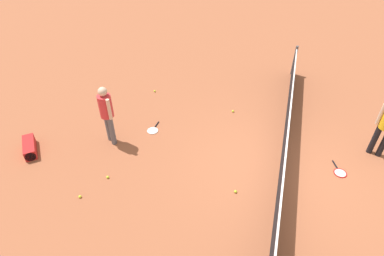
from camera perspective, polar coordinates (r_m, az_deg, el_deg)
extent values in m
plane|color=#9E5638|center=(8.25, 15.33, -7.29)|extent=(40.00, 40.00, 0.00)
cylinder|color=#4C4C51|center=(12.08, 17.69, 11.36)|extent=(0.09, 0.09, 1.07)
cube|color=black|center=(7.94, 15.88, -5.00)|extent=(10.00, 0.02, 0.91)
cube|color=white|center=(7.62, 16.51, -2.37)|extent=(10.00, 0.04, 0.06)
cylinder|color=#595960|center=(8.84, -14.62, 0.20)|extent=(0.20, 0.20, 0.85)
cylinder|color=#595960|center=(8.67, -13.99, -0.52)|extent=(0.20, 0.20, 0.85)
cylinder|color=red|center=(8.33, -15.10, 3.78)|extent=(0.47, 0.47, 0.62)
cylinder|color=beige|center=(8.49, -15.74, 4.54)|extent=(0.13, 0.13, 0.58)
cylinder|color=beige|center=(8.15, -14.47, 3.22)|extent=(0.13, 0.13, 0.58)
sphere|color=beige|center=(8.10, -15.59, 6.23)|extent=(0.32, 0.32, 0.23)
cylinder|color=black|center=(9.40, 30.88, -2.24)|extent=(0.17, 0.17, 0.85)
cylinder|color=black|center=(9.38, 29.62, -1.78)|extent=(0.17, 0.17, 0.85)
cylinder|color=beige|center=(8.97, 30.49, 2.12)|extent=(0.11, 0.11, 0.58)
torus|color=white|center=(9.15, -6.99, -0.46)|extent=(0.33, 0.33, 0.02)
cylinder|color=silver|center=(9.15, -6.99, -0.46)|extent=(0.28, 0.28, 0.00)
cylinder|color=black|center=(9.34, -6.28, 0.60)|extent=(0.28, 0.04, 0.03)
torus|color=red|center=(8.68, 24.80, -7.25)|extent=(0.41, 0.41, 0.02)
cylinder|color=silver|center=(8.68, 24.80, -7.25)|extent=(0.35, 0.35, 0.00)
cylinder|color=black|center=(8.84, 24.02, -5.93)|extent=(0.27, 0.14, 0.03)
sphere|color=#C6E033|center=(10.80, -6.64, 6.53)|extent=(0.07, 0.07, 0.07)
sphere|color=#C6E033|center=(9.87, 7.28, 2.98)|extent=(0.07, 0.07, 0.07)
sphere|color=#C6E033|center=(8.03, -14.72, -8.42)|extent=(0.07, 0.07, 0.07)
sphere|color=#C6E033|center=(7.81, -19.26, -11.41)|extent=(0.07, 0.07, 0.07)
sphere|color=#C6E033|center=(7.55, 7.73, -11.10)|extent=(0.07, 0.07, 0.07)
cube|color=#B21E1E|center=(9.37, -26.84, -3.05)|extent=(0.79, 0.73, 0.28)
cylinder|color=black|center=(9.10, -26.75, -4.41)|extent=(0.25, 0.27, 0.27)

